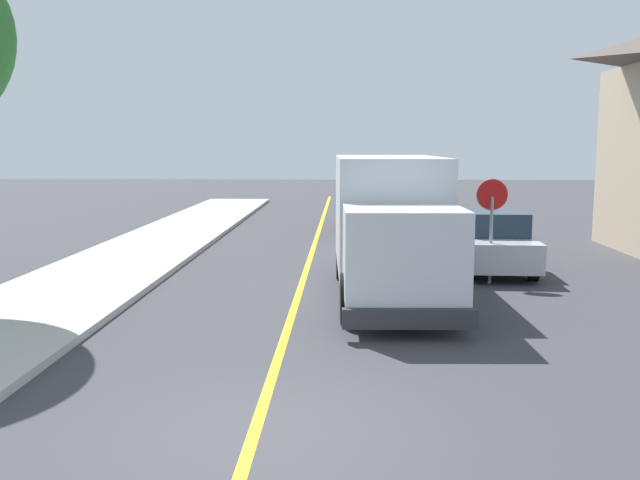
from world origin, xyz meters
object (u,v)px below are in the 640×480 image
object	(u,v)px
parked_car_mid	(370,210)
stop_sign	(492,210)
box_truck	(390,220)
parked_van_across	(494,242)
parked_car_near	(373,229)

from	to	relation	value
parked_car_mid	stop_sign	world-z (taller)	stop_sign
box_truck	parked_van_across	xyz separation A→B (m)	(3.08, 3.25, -0.97)
parked_car_near	parked_van_across	size ratio (longest dim) A/B	0.99
box_truck	parked_car_mid	size ratio (longest dim) A/B	1.63
parked_car_mid	parked_van_across	distance (m)	9.78
parked_car_near	parked_car_mid	world-z (taller)	same
parked_car_mid	box_truck	bearing A→B (deg)	-89.77
parked_van_across	stop_sign	size ratio (longest dim) A/B	1.68
box_truck	parked_car_near	xyz separation A→B (m)	(-0.15, 6.23, -0.97)
parked_car_near	parked_car_mid	xyz separation A→B (m)	(0.10, 6.28, 0.00)
parked_car_near	parked_car_mid	distance (m)	6.29
parked_van_across	parked_car_near	bearing A→B (deg)	137.28
parked_car_near	stop_sign	size ratio (longest dim) A/B	1.66
parked_car_mid	parked_van_across	bearing A→B (deg)	-71.36
parked_car_near	stop_sign	bearing A→B (deg)	-59.89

